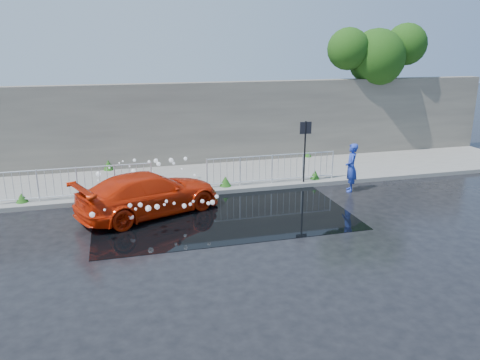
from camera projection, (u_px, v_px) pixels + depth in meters
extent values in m
plane|color=black|center=(213.00, 226.00, 14.00)|extent=(90.00, 90.00, 0.00)
cube|color=slate|center=(187.00, 179.00, 18.61)|extent=(30.00, 4.00, 0.15)
cube|color=slate|center=(196.00, 194.00, 16.76)|extent=(30.00, 0.25, 0.16)
cube|color=#5A534C|center=(178.00, 124.00, 20.13)|extent=(30.00, 0.60, 3.50)
cube|color=black|center=(222.00, 213.00, 15.05)|extent=(8.00, 5.00, 0.01)
cylinder|color=black|center=(305.00, 154.00, 17.57)|extent=(0.06, 0.06, 2.50)
cube|color=black|center=(306.00, 128.00, 17.29)|extent=(0.45, 0.04, 0.45)
cylinder|color=#332114|center=(374.00, 100.00, 23.39)|extent=(0.36, 0.36, 5.00)
sphere|color=#173C0E|center=(377.00, 58.00, 21.93)|extent=(2.68, 2.68, 2.68)
sphere|color=#173C0E|center=(406.00, 44.00, 22.13)|extent=(1.97, 1.97, 1.97)
sphere|color=#173C0E|center=(348.00, 49.00, 21.44)|extent=(1.93, 1.93, 1.93)
cylinder|color=silver|center=(151.00, 177.00, 16.53)|extent=(0.05, 0.05, 1.10)
cylinder|color=silver|center=(76.00, 168.00, 15.76)|extent=(5.00, 0.04, 0.04)
cylinder|color=silver|center=(78.00, 195.00, 16.03)|extent=(5.00, 0.04, 0.04)
cylinder|color=silver|center=(207.00, 173.00, 17.03)|extent=(0.05, 0.05, 1.10)
cylinder|color=silver|center=(332.00, 164.00, 18.28)|extent=(0.05, 0.05, 1.10)
cylinder|color=silver|center=(272.00, 155.00, 17.51)|extent=(5.00, 0.04, 0.04)
cylinder|color=silver|center=(272.00, 180.00, 17.78)|extent=(5.00, 0.04, 0.04)
cone|color=#225015|center=(22.00, 198.00, 15.61)|extent=(0.40, 0.40, 0.31)
cone|color=#225015|center=(138.00, 189.00, 16.57)|extent=(0.36, 0.36, 0.27)
cone|color=#225015|center=(225.00, 181.00, 17.35)|extent=(0.44, 0.44, 0.37)
cone|color=#225015|center=(315.00, 175.00, 18.26)|extent=(0.38, 0.38, 0.36)
cone|color=#225015|center=(108.00, 165.00, 19.54)|extent=(0.42, 0.42, 0.43)
cone|color=#225015|center=(308.00, 154.00, 21.81)|extent=(0.34, 0.34, 0.27)
sphere|color=white|center=(152.00, 171.00, 17.03)|extent=(0.09, 0.09, 0.09)
sphere|color=white|center=(167.00, 183.00, 16.56)|extent=(0.15, 0.15, 0.15)
sphere|color=white|center=(168.00, 188.00, 16.54)|extent=(0.12, 0.12, 0.12)
sphere|color=white|center=(182.00, 169.00, 17.06)|extent=(0.07, 0.07, 0.07)
sphere|color=white|center=(134.00, 160.00, 17.77)|extent=(0.12, 0.12, 0.12)
sphere|color=white|center=(118.00, 190.00, 15.90)|extent=(0.14, 0.14, 0.14)
sphere|color=white|center=(195.00, 175.00, 17.04)|extent=(0.08, 0.08, 0.08)
sphere|color=white|center=(149.00, 162.00, 17.32)|extent=(0.11, 0.11, 0.11)
sphere|color=white|center=(193.00, 181.00, 16.77)|extent=(0.17, 0.17, 0.17)
sphere|color=white|center=(171.00, 160.00, 17.68)|extent=(0.17, 0.17, 0.17)
sphere|color=white|center=(123.00, 161.00, 17.26)|extent=(0.07, 0.07, 0.07)
sphere|color=white|center=(159.00, 164.00, 17.25)|extent=(0.16, 0.16, 0.16)
sphere|color=white|center=(173.00, 181.00, 16.49)|extent=(0.09, 0.09, 0.09)
sphere|color=white|center=(151.00, 189.00, 16.18)|extent=(0.16, 0.16, 0.16)
sphere|color=white|center=(133.00, 171.00, 16.97)|extent=(0.16, 0.16, 0.16)
sphere|color=white|center=(147.00, 181.00, 16.34)|extent=(0.08, 0.08, 0.08)
sphere|color=white|center=(129.00, 166.00, 17.21)|extent=(0.07, 0.07, 0.07)
sphere|color=white|center=(109.00, 168.00, 16.80)|extent=(0.07, 0.07, 0.07)
sphere|color=white|center=(175.00, 180.00, 16.77)|extent=(0.13, 0.13, 0.13)
sphere|color=white|center=(101.00, 202.00, 15.38)|extent=(0.06, 0.06, 0.06)
sphere|color=white|center=(174.00, 163.00, 17.78)|extent=(0.12, 0.12, 0.12)
sphere|color=white|center=(98.00, 174.00, 16.69)|extent=(0.18, 0.18, 0.18)
sphere|color=white|center=(98.00, 180.00, 16.31)|extent=(0.06, 0.06, 0.06)
sphere|color=white|center=(106.00, 198.00, 15.69)|extent=(0.16, 0.16, 0.16)
sphere|color=white|center=(118.00, 179.00, 16.41)|extent=(0.09, 0.09, 0.09)
sphere|color=white|center=(156.00, 161.00, 17.82)|extent=(0.17, 0.17, 0.17)
sphere|color=white|center=(153.00, 190.00, 16.14)|extent=(0.12, 0.12, 0.12)
sphere|color=white|center=(128.00, 180.00, 16.17)|extent=(0.09, 0.09, 0.09)
sphere|color=white|center=(140.00, 181.00, 16.51)|extent=(0.08, 0.08, 0.08)
sphere|color=white|center=(185.00, 159.00, 17.94)|extent=(0.14, 0.14, 0.14)
sphere|color=white|center=(185.00, 181.00, 16.59)|extent=(0.11, 0.11, 0.11)
sphere|color=white|center=(119.00, 163.00, 17.47)|extent=(0.06, 0.06, 0.06)
sphere|color=white|center=(202.00, 201.00, 13.71)|extent=(0.12, 0.12, 0.12)
sphere|color=white|center=(164.00, 205.00, 13.23)|extent=(0.08, 0.08, 0.08)
sphere|color=white|center=(130.00, 205.00, 12.74)|extent=(0.12, 0.12, 0.12)
sphere|color=white|center=(148.00, 209.00, 13.19)|extent=(0.12, 0.12, 0.12)
sphere|color=white|center=(140.00, 205.00, 12.94)|extent=(0.13, 0.13, 0.13)
sphere|color=white|center=(129.00, 216.00, 13.75)|extent=(0.09, 0.09, 0.09)
sphere|color=white|center=(174.00, 203.00, 13.95)|extent=(0.09, 0.09, 0.09)
sphere|color=white|center=(159.00, 214.00, 14.30)|extent=(0.06, 0.06, 0.06)
sphere|color=white|center=(184.00, 206.00, 13.73)|extent=(0.14, 0.14, 0.14)
sphere|color=white|center=(208.00, 203.00, 13.97)|extent=(0.11, 0.11, 0.11)
sphere|color=white|center=(105.00, 210.00, 12.80)|extent=(0.07, 0.07, 0.07)
sphere|color=white|center=(92.00, 215.00, 12.60)|extent=(0.15, 0.15, 0.15)
sphere|color=white|center=(157.00, 207.00, 13.15)|extent=(0.15, 0.15, 0.15)
sphere|color=white|center=(116.00, 215.00, 13.93)|extent=(0.08, 0.08, 0.08)
sphere|color=white|center=(166.00, 201.00, 13.13)|extent=(0.09, 0.09, 0.09)
sphere|color=white|center=(217.00, 197.00, 13.11)|extent=(0.11, 0.11, 0.11)
sphere|color=white|center=(131.00, 217.00, 13.68)|extent=(0.16, 0.16, 0.16)
sphere|color=white|center=(94.00, 216.00, 13.37)|extent=(0.14, 0.14, 0.14)
sphere|color=white|center=(150.00, 214.00, 14.13)|extent=(0.13, 0.13, 0.13)
sphere|color=white|center=(190.00, 204.00, 13.23)|extent=(0.09, 0.09, 0.09)
sphere|color=white|center=(193.00, 201.00, 13.14)|extent=(0.08, 0.08, 0.08)
sphere|color=white|center=(148.00, 208.00, 13.54)|extent=(0.17, 0.17, 0.17)
sphere|color=white|center=(184.00, 207.00, 14.21)|extent=(0.10, 0.10, 0.10)
sphere|color=white|center=(136.00, 209.00, 13.24)|extent=(0.08, 0.08, 0.08)
sphere|color=white|center=(212.00, 202.00, 13.70)|extent=(0.15, 0.15, 0.15)
imported|color=red|center=(149.00, 194.00, 14.86)|extent=(5.01, 3.58, 1.35)
imported|color=#233BB0|center=(351.00, 168.00, 17.08)|extent=(0.66, 0.77, 1.78)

